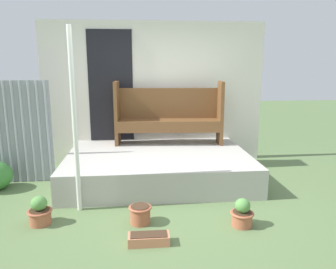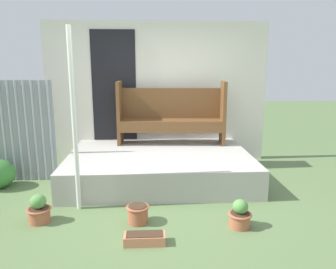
# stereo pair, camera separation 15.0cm
# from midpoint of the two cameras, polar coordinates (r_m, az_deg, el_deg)

# --- Properties ---
(ground_plane) EXTENTS (24.00, 24.00, 0.00)m
(ground_plane) POSITION_cam_midpoint_polar(r_m,az_deg,el_deg) (4.48, -1.64, -12.10)
(ground_plane) COLOR #5B7547
(porch_slab) EXTENTS (2.89, 2.02, 0.43)m
(porch_slab) POSITION_cam_midpoint_polar(r_m,az_deg,el_deg) (5.35, -2.53, -5.52)
(porch_slab) COLOR #B2AFA8
(porch_slab) RESTS_ON ground_plane
(house_wall) EXTENTS (4.09, 0.08, 2.60)m
(house_wall) POSITION_cam_midpoint_polar(r_m,az_deg,el_deg) (6.15, -3.47, 7.19)
(house_wall) COLOR white
(house_wall) RESTS_ON ground_plane
(support_post) EXTENTS (0.06, 0.06, 2.29)m
(support_post) POSITION_cam_midpoint_polar(r_m,az_deg,el_deg) (4.17, -16.95, 2.02)
(support_post) COLOR white
(support_post) RESTS_ON ground_plane
(bench) EXTENTS (1.91, 0.53, 1.11)m
(bench) POSITION_cam_midpoint_polar(r_m,az_deg,el_deg) (5.85, -0.60, 3.81)
(bench) COLOR brown
(bench) RESTS_ON porch_slab
(flower_pot_left) EXTENTS (0.29, 0.29, 0.34)m
(flower_pot_left) POSITION_cam_midpoint_polar(r_m,az_deg,el_deg) (4.23, -22.41, -12.37)
(flower_pot_left) COLOR #B26042
(flower_pot_left) RESTS_ON ground_plane
(flower_pot_middle) EXTENTS (0.28, 0.28, 0.22)m
(flower_pot_middle) POSITION_cam_midpoint_polar(r_m,az_deg,el_deg) (3.98, -5.96, -13.54)
(flower_pot_middle) COLOR #B26042
(flower_pot_middle) RESTS_ON ground_plane
(flower_pot_right) EXTENTS (0.27, 0.27, 0.33)m
(flower_pot_right) POSITION_cam_midpoint_polar(r_m,az_deg,el_deg) (3.97, 11.71, -13.41)
(flower_pot_right) COLOR #B26042
(flower_pot_right) RESTS_ON ground_plane
(planter_box_rect) EXTENTS (0.43, 0.18, 0.11)m
(planter_box_rect) POSITION_cam_midpoint_polar(r_m,az_deg,el_deg) (3.60, -4.62, -17.68)
(planter_box_rect) COLOR tan
(planter_box_rect) RESTS_ON ground_plane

